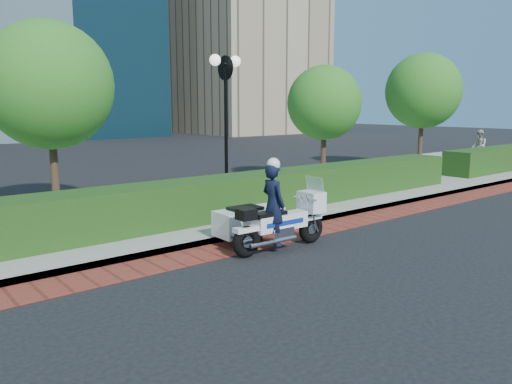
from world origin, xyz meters
TOP-DOWN VIEW (x-y plane):
  - ground at (0.00, 0.00)m, footprint 120.00×120.00m
  - brick_strip at (0.00, 1.50)m, footprint 60.00×1.00m
  - sidewalk at (0.00, 6.00)m, footprint 60.00×8.00m
  - hedge_main at (0.00, 3.60)m, footprint 18.00×1.20m
  - lamppost at (1.00, 5.20)m, footprint 1.02×0.70m
  - tree_b at (-3.50, 6.50)m, footprint 3.20×3.20m
  - tree_c at (6.50, 6.50)m, footprint 2.80×2.80m
  - tree_d at (13.00, 6.50)m, footprint 3.40×3.40m
  - tower_right at (28.00, 38.00)m, footprint 14.00×12.00m
  - police_motorcycle at (-0.92, 1.12)m, footprint 2.38×1.68m
  - pedestrian at (16.46, 5.46)m, footprint 1.02×1.00m

SIDE VIEW (x-z plane):
  - ground at x=0.00m, z-range 0.00..0.00m
  - brick_strip at x=0.00m, z-range 0.00..0.01m
  - sidewalk at x=0.00m, z-range 0.00..0.15m
  - hedge_main at x=0.00m, z-range 0.15..1.15m
  - police_motorcycle at x=-0.92m, z-range -0.30..1.62m
  - pedestrian at x=16.46m, z-range 0.15..1.80m
  - lamppost at x=1.00m, z-range 0.85..5.06m
  - tree_c at x=6.50m, z-range 0.90..5.20m
  - tree_b at x=-3.50m, z-range 0.99..5.88m
  - tree_d at x=13.00m, z-range 1.03..6.19m
  - tower_right at x=28.00m, z-range 0.00..28.00m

